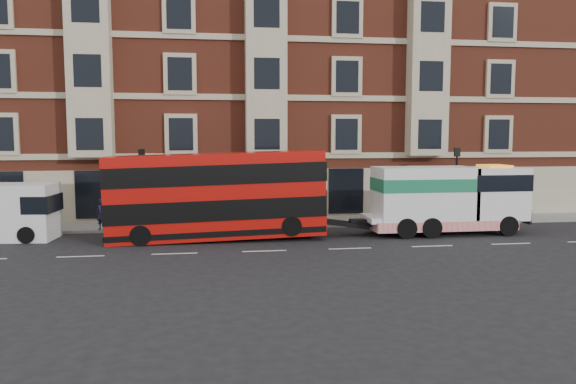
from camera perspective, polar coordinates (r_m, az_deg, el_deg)
name	(u,v)px	position (r m, az deg, el deg)	size (l,w,h in m)	color
ground	(264,251)	(25.58, -2.43, -6.02)	(120.00, 120.00, 0.00)	black
sidewalk	(251,224)	(32.92, -3.76, -3.25)	(90.00, 3.00, 0.15)	slate
victorian_terrace	(249,66)	(40.33, -3.98, 12.64)	(45.00, 12.00, 20.40)	brown
lamp_post_west	(142,183)	(31.41, -14.58, 0.93)	(0.35, 0.15, 4.35)	black
lamp_post_east	(456,179)	(34.43, 16.73, 1.27)	(0.35, 0.15, 4.35)	black
double_decker_bus	(217,194)	(28.22, -7.26, -0.23)	(10.72, 2.46, 4.34)	#AD0E09
tow_truck	(445,198)	(30.91, 15.70, -0.63)	(8.59, 2.54, 3.58)	white
pedestrian	(102,214)	(31.86, -18.41, -2.15)	(0.62, 0.41, 1.71)	#201C39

